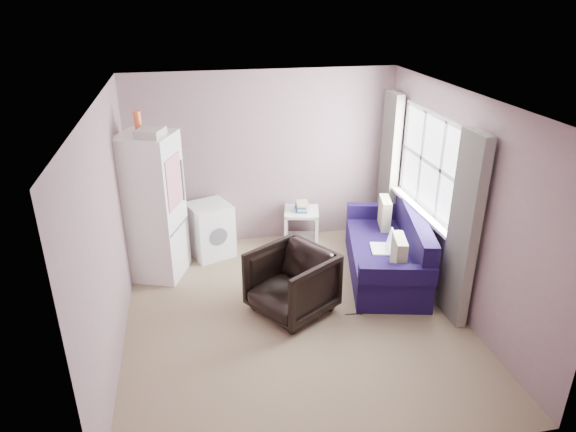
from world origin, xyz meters
name	(u,v)px	position (x,y,z in m)	size (l,w,h in m)	color
room	(296,217)	(0.02, 0.01, 1.25)	(3.84, 4.24, 2.54)	#907B5E
armchair	(292,280)	(-0.01, 0.10, 0.42)	(0.82, 0.77, 0.85)	black
fridge	(153,206)	(-1.55, 1.31, 0.96)	(0.84, 0.84, 2.16)	white
washing_machine	(210,229)	(-0.84, 1.72, 0.40)	(0.70, 0.70, 0.76)	white
side_table	(301,224)	(0.49, 1.78, 0.31)	(0.59, 0.59, 0.67)	white
sofa	(390,253)	(1.43, 0.68, 0.32)	(1.31, 2.11, 0.87)	#190E40
window_dressing	(421,194)	(1.78, 0.70, 1.11)	(0.17, 2.62, 2.18)	white
floor_cables	(362,312)	(0.80, -0.11, 0.01)	(0.41, 0.14, 0.01)	black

